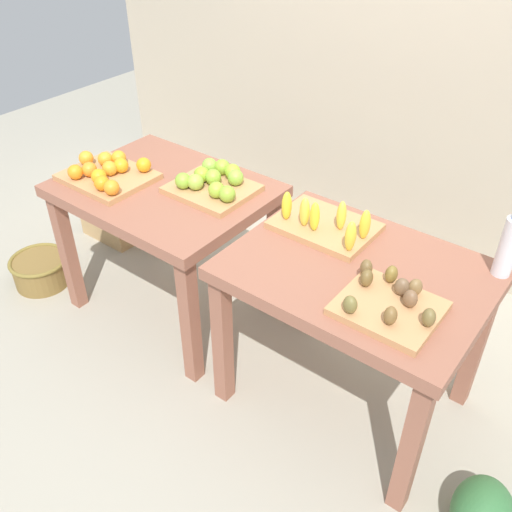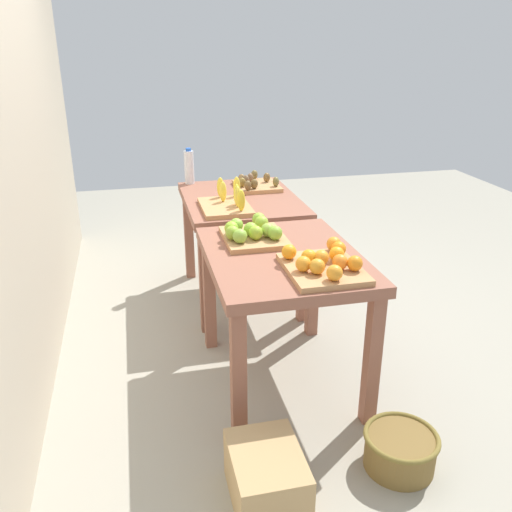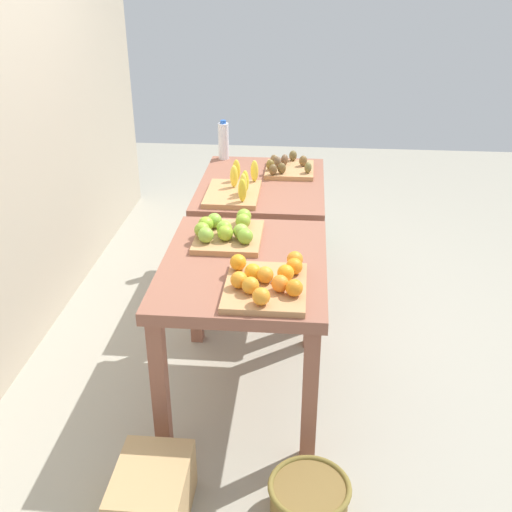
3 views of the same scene
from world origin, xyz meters
The scene contains 12 objects.
ground_plane centered at (0.00, 0.00, 0.00)m, with size 8.00×8.00×0.00m, color #9F9A89.
back_wall centered at (0.00, 1.35, 1.50)m, with size 4.40×0.12×3.00m, color #BAAB93.
display_table_left centered at (-0.56, 0.00, 0.67)m, with size 1.04×0.80×0.79m.
display_table_right centered at (0.56, 0.00, 0.67)m, with size 1.04×0.80×0.79m.
orange_bin centered at (-0.83, -0.13, 0.83)m, with size 0.46×0.37×0.11m.
apple_bin centered at (-0.33, 0.11, 0.84)m, with size 0.41×0.36×0.11m.
banana_crate centered at (0.31, 0.14, 0.83)m, with size 0.44×0.32×0.17m.
kiwi_bin centered at (0.77, -0.16, 0.82)m, with size 0.38×0.32×0.10m.
water_bottle centered at (1.03, 0.31, 0.92)m, with size 0.07×0.07×0.28m.
watermelon_pile centered at (1.47, -0.24, 0.12)m, with size 0.59×0.37×0.24m.
wicker_basket centered at (-1.36, -0.35, 0.10)m, with size 0.35×0.35×0.18m.
cardboard_produce_box centered at (-1.41, 0.30, 0.12)m, with size 0.40×0.30×0.25m, color tan.
Camera 2 is at (-3.13, 0.75, 1.87)m, focal length 37.93 mm.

